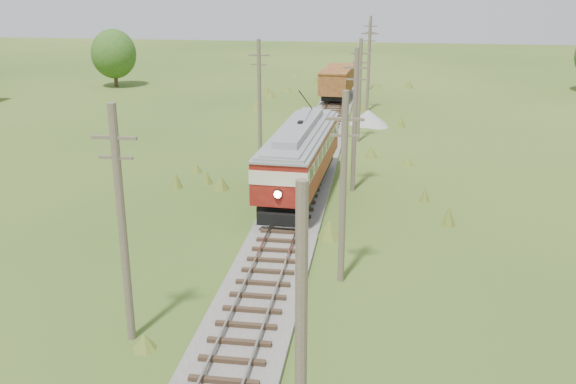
# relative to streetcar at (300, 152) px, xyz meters

# --- Properties ---
(railbed_main) EXTENTS (3.60, 96.00, 0.57)m
(railbed_main) POSITION_rel_streetcar_xyz_m (0.00, 4.54, -2.62)
(railbed_main) COLOR #605B54
(railbed_main) RESTS_ON ground
(streetcar) EXTENTS (3.79, 13.57, 6.16)m
(streetcar) POSITION_rel_streetcar_xyz_m (0.00, 0.00, 0.00)
(streetcar) COLOR black
(streetcar) RESTS_ON ground
(gondola) EXTENTS (3.58, 9.30, 3.03)m
(gondola) POSITION_rel_streetcar_xyz_m (0.00, 32.76, -0.62)
(gondola) COLOR black
(gondola) RESTS_ON ground
(gravel_pile) EXTENTS (3.68, 3.90, 1.34)m
(gravel_pile) POSITION_rel_streetcar_xyz_m (3.82, 21.19, -2.19)
(gravel_pile) COLOR gray
(gravel_pile) RESTS_ON ground
(utility_pole_r_1) EXTENTS (0.30, 0.30, 8.80)m
(utility_pole_r_1) POSITION_rel_streetcar_xyz_m (3.10, -24.46, 1.59)
(utility_pole_r_1) COLOR brown
(utility_pole_r_1) RESTS_ON ground
(utility_pole_r_2) EXTENTS (1.60, 0.30, 8.60)m
(utility_pole_r_2) POSITION_rel_streetcar_xyz_m (3.30, -11.46, 1.61)
(utility_pole_r_2) COLOR brown
(utility_pole_r_2) RESTS_ON ground
(utility_pole_r_3) EXTENTS (1.60, 0.30, 9.00)m
(utility_pole_r_3) POSITION_rel_streetcar_xyz_m (3.20, 1.54, 1.81)
(utility_pole_r_3) COLOR brown
(utility_pole_r_3) RESTS_ON ground
(utility_pole_r_4) EXTENTS (1.60, 0.30, 8.40)m
(utility_pole_r_4) POSITION_rel_streetcar_xyz_m (3.00, 14.54, 1.51)
(utility_pole_r_4) COLOR brown
(utility_pole_r_4) RESTS_ON ground
(utility_pole_r_5) EXTENTS (1.60, 0.30, 8.90)m
(utility_pole_r_5) POSITION_rel_streetcar_xyz_m (3.40, 27.54, 1.76)
(utility_pole_r_5) COLOR brown
(utility_pole_r_5) RESTS_ON ground
(utility_pole_r_6) EXTENTS (1.60, 0.30, 8.70)m
(utility_pole_r_6) POSITION_rel_streetcar_xyz_m (3.20, 40.54, 1.66)
(utility_pole_r_6) COLOR brown
(utility_pole_r_6) RESTS_ON ground
(utility_pole_l_a) EXTENTS (1.60, 0.30, 9.00)m
(utility_pole_l_a) POSITION_rel_streetcar_xyz_m (-4.20, -17.46, 1.81)
(utility_pole_l_a) COLOR brown
(utility_pole_l_a) RESTS_ON ground
(utility_pole_l_b) EXTENTS (1.60, 0.30, 8.60)m
(utility_pole_l_b) POSITION_rel_streetcar_xyz_m (-4.50, 10.54, 1.61)
(utility_pole_l_b) COLOR brown
(utility_pole_l_b) RESTS_ON ground
(tree_mid_a) EXTENTS (5.46, 5.46, 7.03)m
(tree_mid_a) POSITION_rel_streetcar_xyz_m (-28.00, 38.54, 1.21)
(tree_mid_a) COLOR #38281C
(tree_mid_a) RESTS_ON ground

